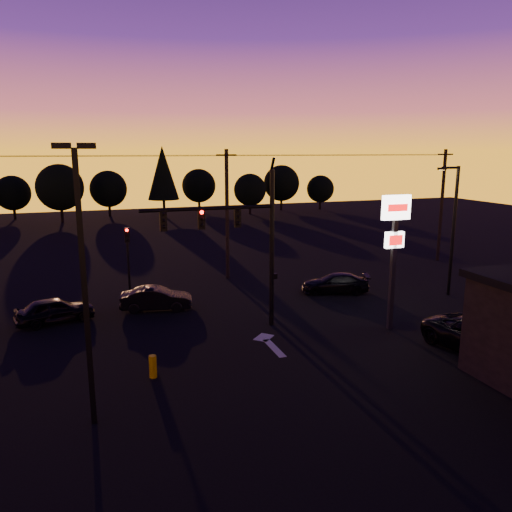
{
  "coord_description": "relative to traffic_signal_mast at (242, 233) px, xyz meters",
  "views": [
    {
      "loc": [
        -7.35,
        -19.09,
        8.92
      ],
      "look_at": [
        1.0,
        5.0,
        3.5
      ],
      "focal_mm": 35.0,
      "sensor_mm": 36.0,
      "label": 1
    }
  ],
  "objects": [
    {
      "name": "tree_1",
      "position": [
        -15.9,
        49.01,
        -1.5
      ],
      "size": [
        4.54,
        4.54,
        5.71
      ],
      "color": "black",
      "rests_on": "ground"
    },
    {
      "name": "car_right",
      "position": [
        7.58,
        4.29,
        -4.32
      ],
      "size": [
        4.59,
        3.03,
        1.24
      ],
      "primitive_type": "imported",
      "rotation": [
        0.0,
        0.0,
        -1.9
      ],
      "color": "black",
      "rests_on": "ground"
    },
    {
      "name": "pylon_sign",
      "position": [
        7.1,
        -2.49,
        -0.02
      ],
      "size": [
        1.5,
        0.28,
        6.8
      ],
      "color": "black",
      "rests_on": "ground"
    },
    {
      "name": "car_mid",
      "position": [
        -3.7,
        4.49,
        -4.28
      ],
      "size": [
        4.19,
        2.17,
        1.32
      ],
      "primitive_type": "imported",
      "rotation": [
        0.0,
        0.0,
        1.37
      ],
      "color": "black",
      "rests_on": "ground"
    },
    {
      "name": "parking_lot_light",
      "position": [
        -7.4,
        -6.99,
        0.33
      ],
      "size": [
        1.25,
        0.3,
        9.14
      ],
      "color": "black",
      "rests_on": "ground"
    },
    {
      "name": "utility_pole_1",
      "position": [
        2.1,
        10.01,
        -0.34
      ],
      "size": [
        1.4,
        0.26,
        9.0
      ],
      "color": "black",
      "rests_on": "ground"
    },
    {
      "name": "utility_pole_2",
      "position": [
        20.1,
        10.01,
        -0.34
      ],
      "size": [
        1.4,
        0.26,
        9.0
      ],
      "color": "black",
      "rests_on": "ground"
    },
    {
      "name": "tree_5",
      "position": [
        9.1,
        50.01,
        -1.19
      ],
      "size": [
        4.95,
        4.95,
        6.22
      ],
      "color": "black",
      "rests_on": "ground"
    },
    {
      "name": "lane_arrow",
      "position": [
        0.6,
        -2.33,
        -4.93
      ],
      "size": [
        1.2,
        3.1,
        0.01
      ],
      "color": "beige",
      "rests_on": "ground"
    },
    {
      "name": "suv_parked",
      "position": [
        9.13,
        -6.67,
        -4.18
      ],
      "size": [
        3.38,
        5.8,
        1.52
      ],
      "primitive_type": "imported",
      "rotation": [
        0.0,
        0.0,
        0.17
      ],
      "color": "black",
      "rests_on": "ground"
    },
    {
      "name": "traffic_signal_mast",
      "position": [
        0.0,
        0.0,
        0.0
      ],
      "size": [
        6.79,
        0.52,
        8.58
      ],
      "color": "black",
      "rests_on": "ground"
    },
    {
      "name": "power_wires",
      "position": [
        2.1,
        10.01,
        3.63
      ],
      "size": [
        36.0,
        1.22,
        0.07
      ],
      "color": "black",
      "rests_on": "ground"
    },
    {
      "name": "tree_6",
      "position": [
        15.1,
        44.01,
        -1.5
      ],
      "size": [
        4.54,
        4.54,
        5.71
      ],
      "color": "black",
      "rests_on": "ground"
    },
    {
      "name": "secondary_signal",
      "position": [
        -4.9,
        7.49,
        -2.07
      ],
      "size": [
        0.3,
        0.31,
        4.35
      ],
      "color": "black",
      "rests_on": "ground"
    },
    {
      "name": "bollard",
      "position": [
        -5.07,
        -4.2,
        -4.48
      ],
      "size": [
        0.31,
        0.31,
        0.92
      ],
      "primitive_type": "cylinder",
      "color": "#B39900",
      "rests_on": "ground"
    },
    {
      "name": "tree_3",
      "position": [
        -3.9,
        48.01,
        -1.19
      ],
      "size": [
        4.95,
        4.95,
        6.22
      ],
      "color": "black",
      "rests_on": "ground"
    },
    {
      "name": "tree_2",
      "position": [
        -9.9,
        44.01,
        -0.57
      ],
      "size": [
        5.77,
        5.78,
        7.26
      ],
      "color": "black",
      "rests_on": "ground"
    },
    {
      "name": "streetlight",
      "position": [
        14.01,
        1.51,
        -0.52
      ],
      "size": [
        1.55,
        0.35,
        8.0
      ],
      "color": "black",
      "rests_on": "ground"
    },
    {
      "name": "tree_8",
      "position": [
        27.1,
        46.01,
        -1.82
      ],
      "size": [
        4.12,
        4.12,
        5.19
      ],
      "color": "black",
      "rests_on": "ground"
    },
    {
      "name": "tree_7",
      "position": [
        21.1,
        47.01,
        -0.88
      ],
      "size": [
        5.36,
        5.36,
        6.74
      ],
      "color": "black",
      "rests_on": "ground"
    },
    {
      "name": "tree_4",
      "position": [
        3.1,
        45.01,
        0.99
      ],
      "size": [
        4.18,
        4.18,
        9.5
      ],
      "color": "black",
      "rests_on": "ground"
    },
    {
      "name": "car_left",
      "position": [
        -9.05,
        4.06,
        -4.26
      ],
      "size": [
        4.23,
        2.46,
        1.35
      ],
      "primitive_type": "imported",
      "rotation": [
        0.0,
        0.0,
        1.8
      ],
      "color": "black",
      "rests_on": "ground"
    },
    {
      "name": "ground",
      "position": [
        0.1,
        -3.99,
        -4.94
      ],
      "size": [
        120.0,
        120.0,
        0.0
      ],
      "primitive_type": "plane",
      "color": "black",
      "rests_on": "ground"
    }
  ]
}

